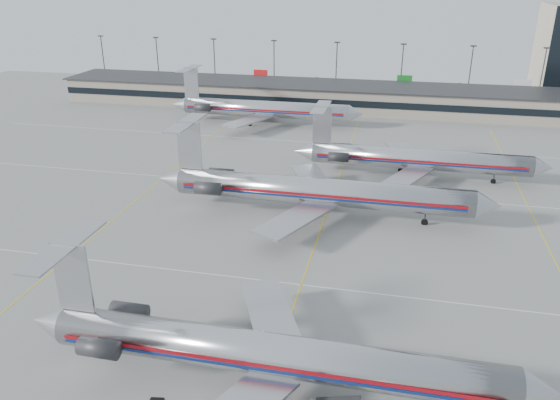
# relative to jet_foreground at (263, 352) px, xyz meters

# --- Properties ---
(ground) EXTENTS (260.00, 260.00, 0.00)m
(ground) POSITION_rel_jet_foreground_xyz_m (0.22, 6.94, -3.50)
(ground) COLOR gray
(ground) RESTS_ON ground
(apron_markings) EXTENTS (160.00, 0.15, 0.02)m
(apron_markings) POSITION_rel_jet_foreground_xyz_m (0.22, 16.94, -3.49)
(apron_markings) COLOR silver
(apron_markings) RESTS_ON ground
(terminal) EXTENTS (162.00, 17.00, 6.25)m
(terminal) POSITION_rel_jet_foreground_xyz_m (0.22, 104.92, -0.34)
(terminal) COLOR gray
(terminal) RESTS_ON ground
(light_mast_row) EXTENTS (163.60, 0.40, 15.28)m
(light_mast_row) POSITION_rel_jet_foreground_xyz_m (0.22, 118.94, 5.08)
(light_mast_row) COLOR #38383D
(light_mast_row) RESTS_ON ground
(jet_foreground) EXTENTS (46.05, 27.12, 12.05)m
(jet_foreground) POSITION_rel_jet_foreground_xyz_m (0.00, 0.00, 0.00)
(jet_foreground) COLOR silver
(jet_foreground) RESTS_ON ground
(jet_second_row) EXTENTS (50.41, 29.69, 13.20)m
(jet_second_row) POSITION_rel_jet_foreground_xyz_m (-1.69, 36.66, 0.33)
(jet_second_row) COLOR silver
(jet_second_row) RESTS_ON ground
(jet_third_row) EXTENTS (43.57, 26.80, 11.92)m
(jet_third_row) POSITION_rel_jet_foreground_xyz_m (12.66, 56.08, -0.04)
(jet_third_row) COLOR silver
(jet_third_row) RESTS_ON ground
(jet_back_row) EXTENTS (46.06, 28.33, 12.59)m
(jet_back_row) POSITION_rel_jet_foreground_xyz_m (-22.04, 85.26, 0.16)
(jet_back_row) COLOR silver
(jet_back_row) RESTS_ON ground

